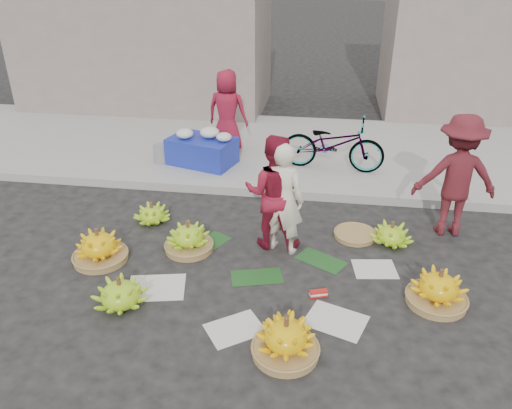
# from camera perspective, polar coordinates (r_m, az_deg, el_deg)

# --- Properties ---
(ground) EXTENTS (80.00, 80.00, 0.00)m
(ground) POSITION_cam_1_polar(r_m,az_deg,el_deg) (6.58, 1.22, -7.37)
(ground) COLOR black
(ground) RESTS_ON ground
(curb) EXTENTS (40.00, 0.25, 0.15)m
(curb) POSITION_cam_1_polar(r_m,az_deg,el_deg) (8.44, 3.11, 1.47)
(curb) COLOR #989690
(curb) RESTS_ON ground
(sidewalk) EXTENTS (40.00, 4.00, 0.12)m
(sidewalk) POSITION_cam_1_polar(r_m,az_deg,el_deg) (10.37, 4.24, 6.37)
(sidewalk) COLOR #989690
(sidewalk) RESTS_ON ground
(building_left) EXTENTS (6.00, 3.00, 4.00)m
(building_left) POSITION_cam_1_polar(r_m,az_deg,el_deg) (13.52, -12.56, 19.22)
(building_left) COLOR gray
(building_left) RESTS_ON sidewalk
(building_right) EXTENTS (5.00, 3.00, 5.00)m
(building_right) POSITION_cam_1_polar(r_m,az_deg,el_deg) (13.69, 26.23, 19.45)
(building_right) COLOR gray
(building_right) RESTS_ON sidewalk
(newspaper_scatter) EXTENTS (3.20, 1.80, 0.00)m
(newspaper_scatter) POSITION_cam_1_polar(r_m,az_deg,el_deg) (5.94, 0.23, -11.68)
(newspaper_scatter) COLOR silver
(newspaper_scatter) RESTS_ON ground
(banana_leaves) EXTENTS (2.00, 1.00, 0.00)m
(banana_leaves) POSITION_cam_1_polar(r_m,az_deg,el_deg) (6.75, 0.59, -6.32)
(banana_leaves) COLOR #164419
(banana_leaves) RESTS_ON ground
(banana_bunch_0) EXTENTS (0.79, 0.79, 0.48)m
(banana_bunch_0) POSITION_cam_1_polar(r_m,az_deg,el_deg) (6.96, -17.51, -4.63)
(banana_bunch_0) COLOR olive
(banana_bunch_0) RESTS_ON ground
(banana_bunch_1) EXTENTS (0.64, 0.64, 0.39)m
(banana_bunch_1) POSITION_cam_1_polar(r_m,az_deg,el_deg) (6.08, -15.24, -9.75)
(banana_bunch_1) COLOR #81BF1B
(banana_bunch_1) RESTS_ON ground
(banana_bunch_2) EXTENTS (0.75, 0.75, 0.47)m
(banana_bunch_2) POSITION_cam_1_polar(r_m,az_deg,el_deg) (5.25, 3.43, -15.08)
(banana_bunch_2) COLOR olive
(banana_bunch_2) RESTS_ON ground
(banana_bunch_3) EXTENTS (0.72, 0.72, 0.36)m
(banana_bunch_3) POSITION_cam_1_polar(r_m,az_deg,el_deg) (5.41, 3.46, -14.20)
(banana_bunch_3) COLOR yellow
(banana_bunch_3) RESTS_ON ground
(banana_bunch_4) EXTENTS (0.70, 0.70, 0.47)m
(banana_bunch_4) POSITION_cam_1_polar(r_m,az_deg,el_deg) (6.26, 20.11, -9.02)
(banana_bunch_4) COLOR olive
(banana_bunch_4) RESTS_ON ground
(banana_bunch_5) EXTENTS (0.68, 0.68, 0.35)m
(banana_bunch_5) POSITION_cam_1_polar(r_m,az_deg,el_deg) (7.29, 15.23, -3.28)
(banana_bunch_5) COLOR #81BF1B
(banana_bunch_5) RESTS_ON ground
(banana_bunch_6) EXTENTS (0.66, 0.66, 0.45)m
(banana_bunch_6) POSITION_cam_1_polar(r_m,az_deg,el_deg) (6.93, -7.72, -3.78)
(banana_bunch_6) COLOR olive
(banana_bunch_6) RESTS_ON ground
(banana_bunch_7) EXTENTS (0.64, 0.64, 0.34)m
(banana_bunch_7) POSITION_cam_1_polar(r_m,az_deg,el_deg) (7.74, -11.80, -1.03)
(banana_bunch_7) COLOR #81BF1B
(banana_bunch_7) RESTS_ON ground
(basket_spare) EXTENTS (0.75, 0.75, 0.07)m
(basket_spare) POSITION_cam_1_polar(r_m,az_deg,el_deg) (7.39, 11.25, -3.41)
(basket_spare) COLOR olive
(basket_spare) RESTS_ON ground
(incense_stack) EXTENTS (0.22, 0.13, 0.09)m
(incense_stack) POSITION_cam_1_polar(r_m,az_deg,el_deg) (6.11, 7.15, -10.08)
(incense_stack) COLOR red
(incense_stack) RESTS_ON ground
(vendor_cream) EXTENTS (0.66, 0.54, 1.56)m
(vendor_cream) POSITION_cam_1_polar(r_m,az_deg,el_deg) (6.61, 3.15, 0.65)
(vendor_cream) COLOR white
(vendor_cream) RESTS_ON ground
(vendor_red) EXTENTS (0.80, 0.63, 1.62)m
(vendor_red) POSITION_cam_1_polar(r_m,az_deg,el_deg) (6.72, 1.98, 1.40)
(vendor_red) COLOR maroon
(vendor_red) RESTS_ON ground
(man_striped) EXTENTS (1.18, 0.71, 1.79)m
(man_striped) POSITION_cam_1_polar(r_m,az_deg,el_deg) (7.54, 21.95, 3.00)
(man_striped) COLOR maroon
(man_striped) RESTS_ON ground
(flower_table) EXTENTS (1.35, 1.06, 0.69)m
(flower_table) POSITION_cam_1_polar(r_m,az_deg,el_deg) (9.41, -6.14, 6.32)
(flower_table) COLOR #17249B
(flower_table) RESTS_ON sidewalk
(grey_bucket) EXTENTS (0.30, 0.30, 0.34)m
(grey_bucket) POSITION_cam_1_polar(r_m,az_deg,el_deg) (9.62, -10.75, 5.73)
(grey_bucket) COLOR gray
(grey_bucket) RESTS_ON sidewalk
(flower_vendor) EXTENTS (0.85, 0.61, 1.61)m
(flower_vendor) POSITION_cam_1_polar(r_m,az_deg,el_deg) (9.85, -3.31, 10.58)
(flower_vendor) COLOR maroon
(flower_vendor) RESTS_ON sidewalk
(bicycle) EXTENTS (0.83, 1.90, 0.97)m
(bicycle) POSITION_cam_1_polar(r_m,az_deg,el_deg) (9.15, 8.81, 6.86)
(bicycle) COLOR gray
(bicycle) RESTS_ON sidewalk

